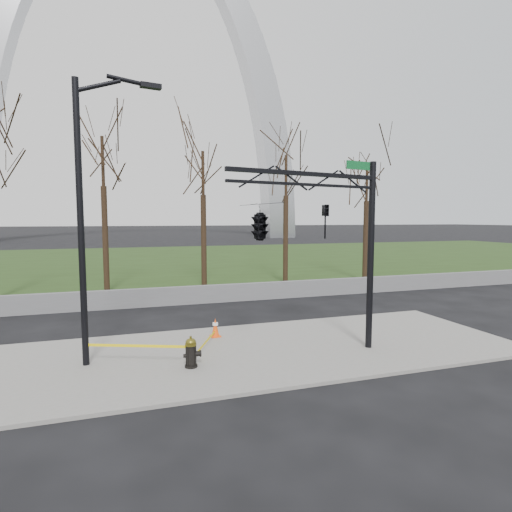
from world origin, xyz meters
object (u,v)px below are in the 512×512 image
object	(u,v)px
traffic_signal_mast	(284,222)
street_light	(89,202)
fire_hydrant	(191,353)
traffic_cone	(215,328)

from	to	relation	value
traffic_signal_mast	street_light	bearing A→B (deg)	151.57
fire_hydrant	street_light	bearing A→B (deg)	158.44
fire_hydrant	street_light	world-z (taller)	street_light
street_light	traffic_cone	bearing A→B (deg)	13.33
fire_hydrant	traffic_signal_mast	world-z (taller)	traffic_signal_mast
street_light	traffic_signal_mast	distance (m)	5.44
traffic_cone	traffic_signal_mast	size ratio (longest dim) A/B	0.11
traffic_signal_mast	fire_hydrant	bearing A→B (deg)	157.44
street_light	traffic_signal_mast	xyz separation A→B (m)	(5.14, -1.70, -0.55)
fire_hydrant	traffic_cone	world-z (taller)	fire_hydrant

